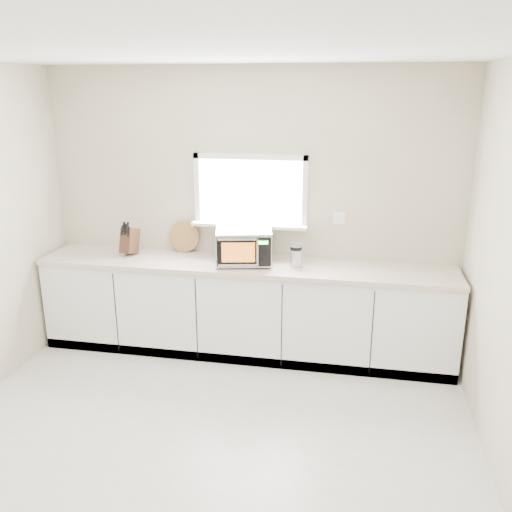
# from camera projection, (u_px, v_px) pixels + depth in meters

# --- Properties ---
(ground) EXTENTS (4.00, 4.00, 0.00)m
(ground) POSITION_uv_depth(u_px,v_px,m) (196.00, 462.00, 3.77)
(ground) COLOR beige
(ground) RESTS_ON ground
(back_wall) EXTENTS (4.00, 0.17, 2.70)m
(back_wall) POSITION_uv_depth(u_px,v_px,m) (251.00, 210.00, 5.24)
(back_wall) COLOR beige
(back_wall) RESTS_ON ground
(cabinets) EXTENTS (3.92, 0.60, 0.88)m
(cabinets) POSITION_uv_depth(u_px,v_px,m) (245.00, 310.00, 5.24)
(cabinets) COLOR white
(cabinets) RESTS_ON ground
(countertop) EXTENTS (3.92, 0.64, 0.04)m
(countertop) POSITION_uv_depth(u_px,v_px,m) (245.00, 265.00, 5.09)
(countertop) COLOR beige
(countertop) RESTS_ON cabinets
(microwave) EXTENTS (0.58, 0.49, 0.33)m
(microwave) POSITION_uv_depth(u_px,v_px,m) (244.00, 246.00, 5.02)
(microwave) COLOR black
(microwave) RESTS_ON countertop
(knife_block) EXTENTS (0.14, 0.25, 0.34)m
(knife_block) POSITION_uv_depth(u_px,v_px,m) (130.00, 240.00, 5.29)
(knife_block) COLOR #3F2816
(knife_block) RESTS_ON countertop
(cutting_board) EXTENTS (0.31, 0.07, 0.31)m
(cutting_board) POSITION_uv_depth(u_px,v_px,m) (184.00, 237.00, 5.39)
(cutting_board) COLOR #926038
(cutting_board) RESTS_ON countertop
(coffee_grinder) EXTENTS (0.13, 0.13, 0.20)m
(coffee_grinder) POSITION_uv_depth(u_px,v_px,m) (296.00, 256.00, 4.96)
(coffee_grinder) COLOR #B9BBC0
(coffee_grinder) RESTS_ON countertop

